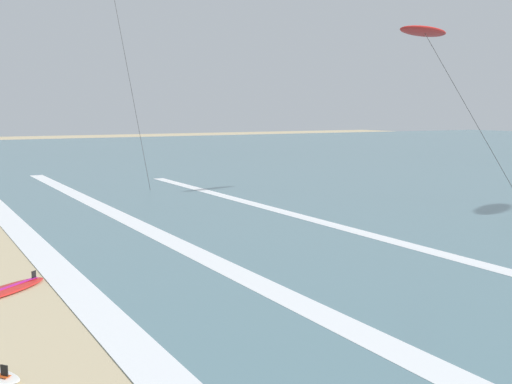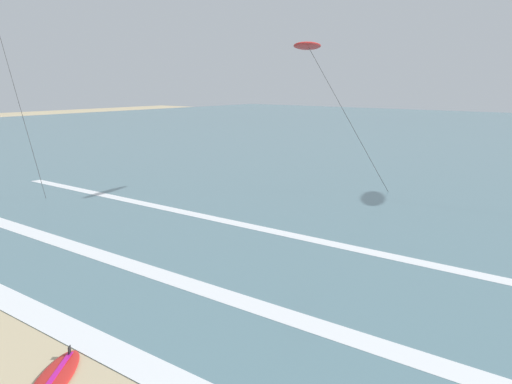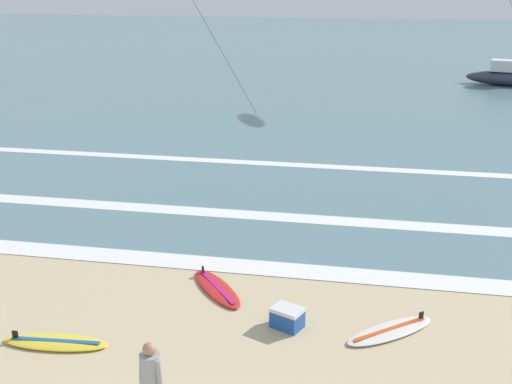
# 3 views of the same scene
# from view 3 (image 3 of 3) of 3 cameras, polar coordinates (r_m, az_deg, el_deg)

# --- Properties ---
(ocean_surface) EXTENTS (140.00, 90.00, 0.01)m
(ocean_surface) POSITION_cam_3_polar(r_m,az_deg,el_deg) (58.92, 7.94, 12.33)
(ocean_surface) COLOR slate
(ocean_surface) RESTS_ON ground
(wave_foam_shoreline) EXTENTS (40.25, 0.80, 0.01)m
(wave_foam_shoreline) POSITION_cam_3_polar(r_m,az_deg,el_deg) (15.50, 5.39, -7.20)
(wave_foam_shoreline) COLOR white
(wave_foam_shoreline) RESTS_ON ocean_surface
(wave_foam_mid_break) EXTENTS (45.47, 0.70, 0.01)m
(wave_foam_mid_break) POSITION_cam_3_polar(r_m,az_deg,el_deg) (19.03, -2.12, -1.97)
(wave_foam_mid_break) COLOR white
(wave_foam_mid_break) RESTS_ON ocean_surface
(wave_foam_outer_break) EXTENTS (40.85, 0.55, 0.01)m
(wave_foam_outer_break) POSITION_cam_3_polar(r_m,az_deg,el_deg) (23.77, 6.84, 2.27)
(wave_foam_outer_break) COLOR white
(wave_foam_outer_break) RESTS_ON ocean_surface
(surfer_mid_group) EXTENTS (0.50, 0.32, 1.60)m
(surfer_mid_group) POSITION_cam_3_polar(r_m,az_deg,el_deg) (10.29, -9.42, -16.28)
(surfer_mid_group) COLOR gray
(surfer_mid_group) RESTS_ON ground
(surfboard_left_pile) EXTENTS (2.01, 1.79, 0.25)m
(surfboard_left_pile) POSITION_cam_3_polar(r_m,az_deg,el_deg) (13.34, 11.97, -12.12)
(surfboard_left_pile) COLOR silver
(surfboard_left_pile) RESTS_ON ground
(surfboard_right_spare) EXTENTS (2.14, 0.75, 0.25)m
(surfboard_right_spare) POSITION_cam_3_polar(r_m,az_deg,el_deg) (13.30, -17.58, -12.78)
(surfboard_right_spare) COLOR yellow
(surfboard_right_spare) RESTS_ON ground
(surfboard_foreground_flat) EXTENTS (1.76, 2.03, 0.25)m
(surfboard_foreground_flat) POSITION_cam_3_polar(r_m,az_deg,el_deg) (14.66, -3.53, -8.65)
(surfboard_foreground_flat) COLOR red
(surfboard_foreground_flat) RESTS_ON ground
(offshore_boat) EXTENTS (5.44, 2.72, 2.70)m
(offshore_boat) POSITION_cam_3_polar(r_m,az_deg,el_deg) (44.04, 21.72, 9.61)
(offshore_boat) COLOR #2D3342
(offshore_boat) RESTS_ON ground
(cooler_box) EXTENTS (0.74, 0.66, 0.44)m
(cooler_box) POSITION_cam_3_polar(r_m,az_deg,el_deg) (13.18, 2.83, -11.21)
(cooler_box) COLOR #1E4C9E
(cooler_box) RESTS_ON ground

